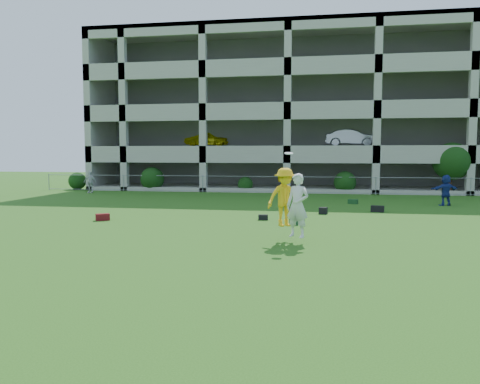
% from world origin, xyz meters
% --- Properties ---
extents(ground, '(100.00, 100.00, 0.00)m').
position_xyz_m(ground, '(0.00, 0.00, 0.00)').
color(ground, '#235114').
rests_on(ground, ground).
extents(bystander_b, '(0.92, 0.44, 1.53)m').
position_xyz_m(bystander_b, '(-13.60, 16.98, 0.76)').
color(bystander_b, silver).
rests_on(bystander_b, ground).
extents(bystander_d, '(1.61, 0.99, 1.65)m').
position_xyz_m(bystander_d, '(8.86, 12.73, 0.83)').
color(bystander_d, navy).
rests_on(bystander_d, ground).
extents(bag_red_a, '(0.63, 0.55, 0.28)m').
position_xyz_m(bag_red_a, '(-6.67, 4.56, 0.14)').
color(bag_red_a, '#500D12').
rests_on(bag_red_a, ground).
extents(bag_black_b, '(0.42, 0.29, 0.22)m').
position_xyz_m(bag_black_b, '(-0.10, 5.81, 0.11)').
color(bag_black_b, black).
rests_on(bag_black_b, ground).
extents(bag_green_c, '(0.61, 0.59, 0.26)m').
position_xyz_m(bag_green_c, '(1.36, 4.80, 0.13)').
color(bag_green_c, '#133618').
rests_on(bag_green_c, ground).
extents(crate_d, '(0.42, 0.42, 0.30)m').
position_xyz_m(crate_d, '(2.40, 8.17, 0.15)').
color(crate_d, black).
rests_on(crate_d, ground).
extents(bag_black_e, '(0.65, 0.44, 0.30)m').
position_xyz_m(bag_black_e, '(4.96, 9.33, 0.15)').
color(bag_black_e, black).
rests_on(bag_black_e, ground).
extents(bag_green_g, '(0.57, 0.44, 0.25)m').
position_xyz_m(bag_green_g, '(4.06, 12.80, 0.12)').
color(bag_green_g, '#14371B').
rests_on(bag_green_g, ground).
extents(frisbee_contest, '(1.54, 1.31, 2.64)m').
position_xyz_m(frisbee_contest, '(1.24, 1.19, 1.33)').
color(frisbee_contest, yellow).
rests_on(frisbee_contest, ground).
extents(parking_garage, '(30.00, 14.00, 12.00)m').
position_xyz_m(parking_garage, '(-0.00, 27.70, 6.01)').
color(parking_garage, '#9E998C').
rests_on(parking_garage, ground).
extents(fence, '(36.06, 0.06, 1.20)m').
position_xyz_m(fence, '(0.00, 19.00, 0.61)').
color(fence, gray).
rests_on(fence, ground).
extents(shrub_row, '(34.38, 2.52, 3.50)m').
position_xyz_m(shrub_row, '(4.59, 19.70, 1.51)').
color(shrub_row, '#163D11').
rests_on(shrub_row, ground).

